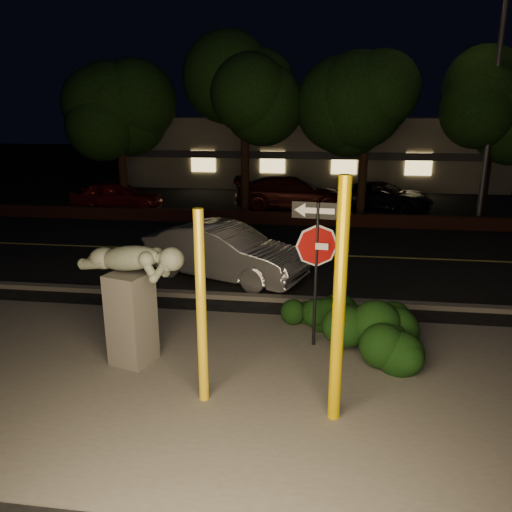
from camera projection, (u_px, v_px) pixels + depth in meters
The scene contains 24 objects.
ground at pixel (298, 232), 18.87m from camera, with size 90.00×90.00×0.00m, color black.
patio at pixel (262, 385), 8.41m from camera, with size 14.00×6.00×0.02m, color #4C4944.
road at pixel (292, 254), 16.02m from camera, with size 80.00×8.00×0.01m, color black.
lane_marking at pixel (292, 254), 16.01m from camera, with size 80.00×0.12×0.01m, color gold.
curb at pixel (281, 299), 12.11m from camera, with size 80.00×0.25×0.12m, color #4C4944.
brick_wall at pixel (299, 219), 20.03m from camera, with size 40.00×0.35×0.50m, color #401B14.
parking_lot at pixel (305, 200), 25.52m from camera, with size 40.00×12.00×0.01m, color black.
building at pixel (311, 149), 32.54m from camera, with size 22.00×10.20×4.00m.
tree_far_a at pixel (117, 88), 21.24m from camera, with size 4.60×4.60×7.43m.
tree_far_b at pixel (245, 69), 20.52m from camera, with size 5.20×5.20×8.41m.
tree_far_c at pixel (368, 78), 19.60m from camera, with size 4.80×4.80×7.84m.
tree_far_d at pixel (497, 84), 19.50m from camera, with size 4.40×4.40×7.42m.
yellow_pole_left at pixel (201, 309), 7.57m from camera, with size 0.16×0.16×3.12m, color yellow.
yellow_pole_right at pixel (339, 305), 7.02m from camera, with size 0.18×0.18×3.66m, color #D7AD01.
signpost at pixel (317, 246), 9.27m from camera, with size 0.97×0.16×2.86m.
sculpture at pixel (131, 290), 8.80m from camera, with size 2.14×1.14×2.30m.
hedge_center at pixel (317, 307), 10.56m from camera, with size 1.78×0.83×0.92m, color black.
hedge_right at pixel (365, 321), 9.56m from camera, with size 1.75×0.94×1.15m, color black.
hedge_far_right at pixel (391, 337), 8.94m from camera, with size 1.61×1.01×1.12m, color black.
streetlight at pixel (491, 71), 18.34m from camera, with size 1.43×0.63×9.79m.
silver_sedan at pixel (224, 252), 13.60m from camera, with size 1.58×4.52×1.49m, color #B7B7BD.
parked_car_red at pixel (117, 196), 22.69m from camera, with size 1.64×4.09×1.39m, color maroon.
parked_car_darkred at pixel (291, 193), 23.07m from camera, with size 2.11×5.19×1.51m, color #42110F.
parked_car_dark at pixel (383, 196), 23.04m from camera, with size 2.05×4.46×1.24m, color black.
Camera 1 is at (0.91, -8.40, 4.49)m, focal length 35.00 mm.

